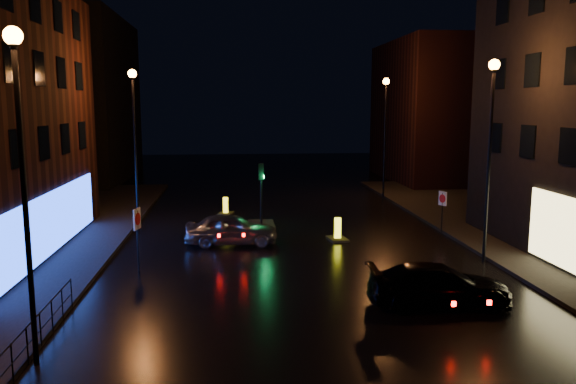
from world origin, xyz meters
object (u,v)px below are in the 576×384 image
traffic_signal (261,217)px  dark_sedan (439,285)px  road_sign_left (137,224)px  bollard_near (338,235)px  silver_hatchback (231,229)px  bollard_far (226,211)px  road_sign_right (443,202)px

traffic_signal → dark_sedan: (5.18, -12.91, 0.18)m
road_sign_left → bollard_near: bearing=39.9°
traffic_signal → road_sign_left: 9.70m
traffic_signal → silver_hatchback: size_ratio=0.80×
traffic_signal → bollard_near: bearing=-45.8°
traffic_signal → bollard_far: traffic_signal is taller
bollard_far → dark_sedan: bearing=-52.9°
silver_hatchback → bollard_far: 7.54m
dark_sedan → road_sign_left: size_ratio=1.86×
silver_hatchback → road_sign_right: bearing=-83.0°
road_sign_left → bollard_far: bearing=87.6°
silver_hatchback → bollard_far: bearing=3.7°
silver_hatchback → dark_sedan: 11.21m
dark_sedan → bollard_far: 17.91m
dark_sedan → road_sign_right: (3.91, 10.04, 0.97)m
traffic_signal → bollard_near: (3.54, -3.65, -0.26)m
bollard_far → bollard_near: bearing=-38.8°
silver_hatchback → bollard_far: size_ratio=3.22×
silver_hatchback → road_sign_left: size_ratio=1.71×
silver_hatchback → bollard_near: silver_hatchback is taller
traffic_signal → road_sign_right: traffic_signal is taller
silver_hatchback → bollard_near: (5.17, 0.36, -0.50)m
silver_hatchback → road_sign_left: road_sign_left is taller
traffic_signal → road_sign_right: 9.61m
bollard_near → road_sign_left: bearing=-160.5°
bollard_near → road_sign_right: 5.78m
traffic_signal → bollard_near: traffic_signal is taller
silver_hatchback → bollard_near: 5.21m
traffic_signal → road_sign_right: bearing=-17.5°
bollard_far → road_sign_left: size_ratio=0.53×
dark_sedan → bollard_far: (-7.17, 16.41, -0.45)m
road_sign_left → road_sign_right: bearing=33.3°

